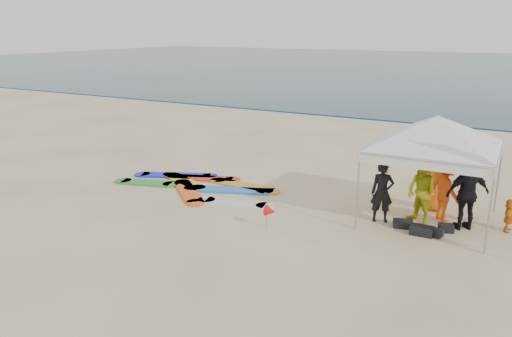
{
  "coord_description": "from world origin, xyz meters",
  "views": [
    {
      "loc": [
        5.96,
        -9.13,
        4.99
      ],
      "look_at": [
        -0.42,
        2.6,
        1.2
      ],
      "focal_mm": 35.0,
      "sensor_mm": 36.0,
      "label": 1
    }
  ],
  "objects_px": {
    "person_seated": "(509,215)",
    "marker_pennant": "(271,211)",
    "person_yellow": "(421,192)",
    "person_orange_b": "(436,183)",
    "canopy_tent": "(438,116)",
    "person_orange_a": "(446,190)",
    "person_black_b": "(468,194)",
    "person_black_a": "(382,192)",
    "surfboard_spread": "(201,185)"
  },
  "relations": [
    {
      "from": "person_seated",
      "to": "person_black_a",
      "type": "bearing_deg",
      "value": 113.05
    },
    {
      "from": "person_black_a",
      "to": "canopy_tent",
      "type": "relative_size",
      "value": 0.38
    },
    {
      "from": "person_black_a",
      "to": "person_orange_b",
      "type": "distance_m",
      "value": 1.91
    },
    {
      "from": "person_yellow",
      "to": "canopy_tent",
      "type": "height_order",
      "value": "canopy_tent"
    },
    {
      "from": "surfboard_spread",
      "to": "person_black_b",
      "type": "bearing_deg",
      "value": 2.26
    },
    {
      "from": "person_orange_a",
      "to": "person_seated",
      "type": "height_order",
      "value": "person_orange_a"
    },
    {
      "from": "person_yellow",
      "to": "person_black_b",
      "type": "height_order",
      "value": "person_black_b"
    },
    {
      "from": "person_yellow",
      "to": "person_black_b",
      "type": "relative_size",
      "value": 0.9
    },
    {
      "from": "marker_pennant",
      "to": "person_orange_b",
      "type": "bearing_deg",
      "value": 45.3
    },
    {
      "from": "person_black_b",
      "to": "surfboard_spread",
      "type": "relative_size",
      "value": 0.35
    },
    {
      "from": "person_yellow",
      "to": "person_orange_b",
      "type": "bearing_deg",
      "value": 114.4
    },
    {
      "from": "person_orange_a",
      "to": "person_orange_b",
      "type": "xyz_separation_m",
      "value": [
        -0.34,
        0.65,
        -0.06
      ]
    },
    {
      "from": "person_black_a",
      "to": "marker_pennant",
      "type": "bearing_deg",
      "value": -161.7
    },
    {
      "from": "person_orange_a",
      "to": "canopy_tent",
      "type": "bearing_deg",
      "value": 77.57
    },
    {
      "from": "person_orange_a",
      "to": "person_black_b",
      "type": "xyz_separation_m",
      "value": [
        0.57,
        -0.4,
        0.1
      ]
    },
    {
      "from": "person_black_b",
      "to": "person_orange_b",
      "type": "relative_size",
      "value": 1.2
    },
    {
      "from": "person_orange_b",
      "to": "person_orange_a",
      "type": "bearing_deg",
      "value": 122.86
    },
    {
      "from": "person_orange_b",
      "to": "surfboard_spread",
      "type": "xyz_separation_m",
      "value": [
        -7.05,
        -1.36,
        -0.76
      ]
    },
    {
      "from": "canopy_tent",
      "to": "person_black_b",
      "type": "bearing_deg",
      "value": -10.58
    },
    {
      "from": "person_black_b",
      "to": "marker_pennant",
      "type": "height_order",
      "value": "person_black_b"
    },
    {
      "from": "marker_pennant",
      "to": "person_black_a",
      "type": "bearing_deg",
      "value": 39.6
    },
    {
      "from": "surfboard_spread",
      "to": "canopy_tent",
      "type": "bearing_deg",
      "value": 3.94
    },
    {
      "from": "person_yellow",
      "to": "person_orange_a",
      "type": "relative_size",
      "value": 1.01
    },
    {
      "from": "person_yellow",
      "to": "person_seated",
      "type": "xyz_separation_m",
      "value": [
        2.08,
        0.53,
        -0.43
      ]
    },
    {
      "from": "person_black_a",
      "to": "marker_pennant",
      "type": "relative_size",
      "value": 2.53
    },
    {
      "from": "person_yellow",
      "to": "marker_pennant",
      "type": "distance_m",
      "value": 3.97
    },
    {
      "from": "person_black_a",
      "to": "canopy_tent",
      "type": "distance_m",
      "value": 2.4
    },
    {
      "from": "person_yellow",
      "to": "marker_pennant",
      "type": "bearing_deg",
      "value": -112.33
    },
    {
      "from": "person_orange_b",
      "to": "marker_pennant",
      "type": "xyz_separation_m",
      "value": [
        -3.43,
        -3.47,
        -0.3
      ]
    },
    {
      "from": "canopy_tent",
      "to": "marker_pennant",
      "type": "distance_m",
      "value": 4.88
    },
    {
      "from": "person_orange_b",
      "to": "canopy_tent",
      "type": "distance_m",
      "value": 2.22
    },
    {
      "from": "person_yellow",
      "to": "canopy_tent",
      "type": "bearing_deg",
      "value": 95.84
    },
    {
      "from": "person_black_b",
      "to": "person_black_a",
      "type": "bearing_deg",
      "value": -21.33
    },
    {
      "from": "marker_pennant",
      "to": "person_orange_a",
      "type": "bearing_deg",
      "value": 36.77
    },
    {
      "from": "person_orange_a",
      "to": "person_seated",
      "type": "distance_m",
      "value": 1.61
    },
    {
      "from": "surfboard_spread",
      "to": "person_orange_a",
      "type": "bearing_deg",
      "value": 5.54
    },
    {
      "from": "person_black_b",
      "to": "surfboard_spread",
      "type": "distance_m",
      "value": 8.01
    },
    {
      "from": "person_orange_a",
      "to": "surfboard_spread",
      "type": "xyz_separation_m",
      "value": [
        -7.39,
        -0.72,
        -0.82
      ]
    },
    {
      "from": "person_seated",
      "to": "canopy_tent",
      "type": "xyz_separation_m",
      "value": [
        -1.91,
        -0.2,
        2.4
      ]
    },
    {
      "from": "person_orange_a",
      "to": "person_black_b",
      "type": "relative_size",
      "value": 0.9
    },
    {
      "from": "person_yellow",
      "to": "person_seated",
      "type": "height_order",
      "value": "person_yellow"
    },
    {
      "from": "person_black_b",
      "to": "marker_pennant",
      "type": "relative_size",
      "value": 2.98
    },
    {
      "from": "person_yellow",
      "to": "surfboard_spread",
      "type": "height_order",
      "value": "person_yellow"
    },
    {
      "from": "person_black_a",
      "to": "person_black_b",
      "type": "bearing_deg",
      "value": -7.38
    },
    {
      "from": "person_seated",
      "to": "surfboard_spread",
      "type": "relative_size",
      "value": 0.16
    },
    {
      "from": "canopy_tent",
      "to": "person_yellow",
      "type": "bearing_deg",
      "value": -117.1
    },
    {
      "from": "person_yellow",
      "to": "person_black_b",
      "type": "xyz_separation_m",
      "value": [
        1.09,
        0.17,
        0.09
      ]
    },
    {
      "from": "person_seated",
      "to": "marker_pennant",
      "type": "height_order",
      "value": "person_seated"
    },
    {
      "from": "person_orange_a",
      "to": "person_seated",
      "type": "bearing_deg",
      "value": -136.94
    },
    {
      "from": "person_black_a",
      "to": "surfboard_spread",
      "type": "relative_size",
      "value": 0.3
    }
  ]
}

